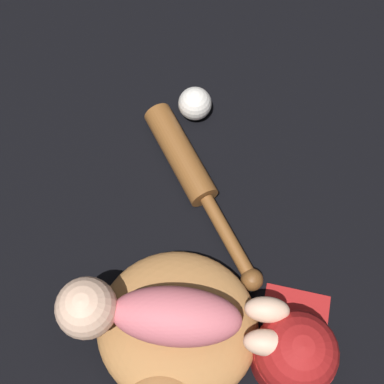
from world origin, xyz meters
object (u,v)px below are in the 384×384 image
baseball_bat (192,173)px  baseball_cap (295,353)px  baseball_glove (175,338)px  baseball (195,104)px  baby_figure (154,314)px

baseball_bat → baseball_cap: 0.39m
baseball_glove → baseball: 0.49m
baseball_glove → baby_figure: bearing=-35.0°
baseball_bat → baseball_cap: bearing=118.9°
baseball → baseball_cap: size_ratio=0.35×
baby_figure → baseball_bat: baby_figure is taller
baby_figure → baseball_cap: bearing=170.5°
baseball_bat → baseball_cap: size_ratio=1.90×
baseball → baseball_glove: bearing=88.6°
baseball_bat → baseball: baseball is taller
baseball_cap → baseball: bearing=-69.3°
baseball → baseball_bat: bearing=90.6°
baseball_glove → baseball_bat: bearing=-92.4°
baby_figure → baseball_bat: 0.32m
baseball_cap → baby_figure: bearing=-9.5°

